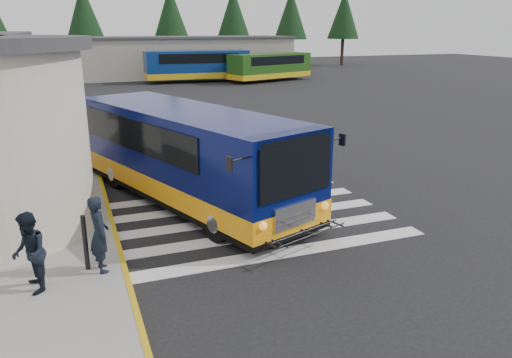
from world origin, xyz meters
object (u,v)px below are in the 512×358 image
object	(u,v)px
pedestrian_a	(99,234)
pedestrian_b	(29,253)
far_bus_b	(270,66)
transit_bus	(188,158)
far_bus_a	(197,64)
bollard	(85,243)

from	to	relation	value
pedestrian_a	pedestrian_b	xyz separation A→B (m)	(-1.33, -0.45, -0.02)
pedestrian_b	far_bus_b	size ratio (longest dim) A/B	0.18
transit_bus	pedestrian_a	world-z (taller)	transit_bus
transit_bus	far_bus_b	distance (m)	35.93
transit_bus	pedestrian_a	bearing A→B (deg)	-144.57
pedestrian_b	far_bus_b	bearing A→B (deg)	144.07
transit_bus	far_bus_a	distance (m)	35.24
pedestrian_a	far_bus_a	bearing A→B (deg)	-24.75
pedestrian_a	bollard	size ratio (longest dim) A/B	1.36
transit_bus	far_bus_a	size ratio (longest dim) A/B	1.02
pedestrian_b	far_bus_a	bearing A→B (deg)	153.92
transit_bus	bollard	distance (m)	5.15
pedestrian_a	bollard	distance (m)	0.40
pedestrian_a	far_bus_b	bearing A→B (deg)	-34.86
pedestrian_a	pedestrian_b	bearing A→B (deg)	101.17
pedestrian_a	far_bus_a	distance (m)	40.04
pedestrian_b	far_bus_b	xyz separation A→B (m)	(20.15, 36.81, 0.53)
transit_bus	far_bus_b	bearing A→B (deg)	44.13
pedestrian_a	far_bus_b	world-z (taller)	far_bus_b
transit_bus	bollard	bearing A→B (deg)	-148.30
bollard	transit_bus	bearing A→B (deg)	51.29
far_bus_b	pedestrian_b	bearing A→B (deg)	131.58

